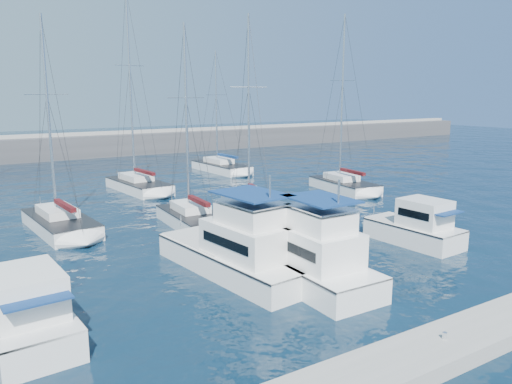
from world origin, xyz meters
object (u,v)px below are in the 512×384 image
motor_yacht_stbd_outer (417,229)px  sailboat_mid_c (193,218)px  sailboat_mid_d (252,205)px  motor_yacht_port_outer (26,315)px  sailboat_back_b (139,185)px  sailboat_mid_b (60,223)px  sailboat_back_c (221,167)px  motor_yacht_port_inner (240,252)px  motor_yacht_stbd_inner (308,260)px  sailboat_mid_e (344,185)px

motor_yacht_stbd_outer → sailboat_mid_c: bearing=127.4°
sailboat_mid_c → sailboat_mid_d: sailboat_mid_d is taller
motor_yacht_port_outer → sailboat_back_b: size_ratio=0.36×
sailboat_mid_d → sailboat_back_b: sailboat_back_b is taller
sailboat_mid_b → sailboat_mid_d: size_ratio=0.94×
sailboat_mid_b → sailboat_mid_c: sailboat_mid_b is taller
sailboat_mid_b → sailboat_mid_d: (13.54, -2.04, -0.00)m
motor_yacht_stbd_outer → sailboat_back_c: 31.34m
motor_yacht_port_inner → sailboat_mid_c: size_ratio=0.72×
motor_yacht_stbd_outer → sailboat_back_c: bearing=80.0°
motor_yacht_stbd_inner → sailboat_mid_e: (16.97, 16.35, -0.58)m
sailboat_mid_c → sailboat_back_c: size_ratio=0.99×
motor_yacht_port_inner → sailboat_mid_b: (-5.99, 13.20, -0.62)m
sailboat_mid_c → motor_yacht_port_inner: bearing=-98.6°
sailboat_mid_b → sailboat_mid_e: bearing=-4.2°
motor_yacht_port_inner → sailboat_mid_c: bearing=72.0°
sailboat_mid_c → sailboat_back_b: sailboat_back_b is taller
motor_yacht_stbd_outer → sailboat_mid_c: (-9.60, 10.97, -0.41)m
motor_yacht_port_outer → sailboat_mid_b: sailboat_mid_b is taller
motor_yacht_port_outer → sailboat_mid_e: 32.95m
motor_yacht_port_inner → sailboat_back_b: 23.94m
sailboat_mid_b → sailboat_mid_e: sailboat_mid_e is taller
motor_yacht_port_inner → motor_yacht_stbd_outer: (11.53, -1.23, -0.19)m
motor_yacht_port_outer → sailboat_back_c: size_ratio=0.48×
motor_yacht_stbd_inner → sailboat_mid_c: bearing=91.7°
motor_yacht_port_outer → sailboat_back_c: 40.27m
motor_yacht_port_inner → sailboat_back_b: bearing=76.1°
motor_yacht_stbd_outer → sailboat_mid_d: sailboat_mid_d is taller
motor_yacht_port_outer → sailboat_back_b: sailboat_back_b is taller
sailboat_mid_d → sailboat_mid_e: bearing=29.6°
motor_yacht_stbd_inner → sailboat_mid_d: 14.87m
sailboat_mid_e → sailboat_mid_b: bearing=-172.9°
motor_yacht_stbd_outer → sailboat_mid_d: size_ratio=0.39×
sailboat_back_c → motor_yacht_port_outer: bearing=-131.8°
sailboat_mid_d → motor_yacht_stbd_inner: bearing=-93.9°
motor_yacht_port_inner → sailboat_back_c: 33.45m
motor_yacht_port_outer → motor_yacht_stbd_outer: 21.58m
motor_yacht_port_outer → sailboat_mid_d: size_ratio=0.44×
motor_yacht_port_inner → sailboat_mid_e: size_ratio=0.62×
sailboat_mid_b → motor_yacht_stbd_outer: bearing=-44.7°
motor_yacht_port_inner → sailboat_back_c: sailboat_back_c is taller
sailboat_mid_c → sailboat_back_b: 14.04m
motor_yacht_port_outer → sailboat_mid_e: size_ratio=0.41×
motor_yacht_stbd_inner → sailboat_mid_d: (5.39, 13.85, -0.62)m
motor_yacht_stbd_outer → sailboat_back_b: sailboat_back_b is taller
motor_yacht_port_outer → sailboat_mid_b: 15.41m
motor_yacht_port_outer → sailboat_back_c: sailboat_back_c is taller
motor_yacht_stbd_outer → sailboat_back_c: size_ratio=0.42×
motor_yacht_port_inner → motor_yacht_port_outer: bearing=-177.4°
motor_yacht_stbd_inner → sailboat_mid_d: sailboat_mid_d is taller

